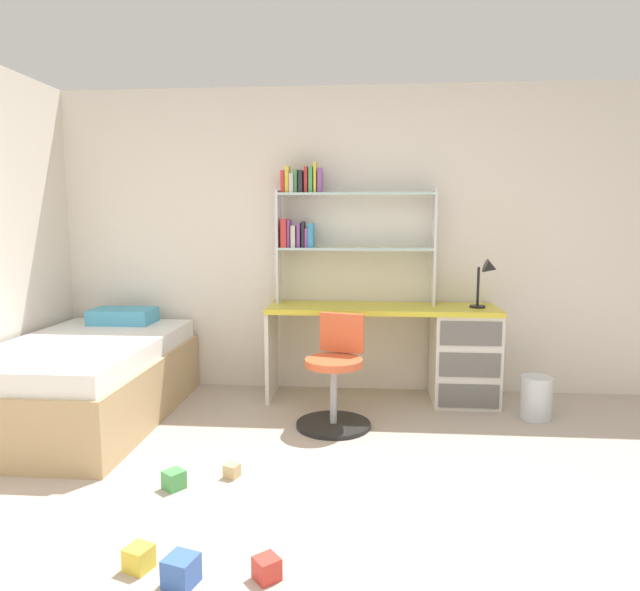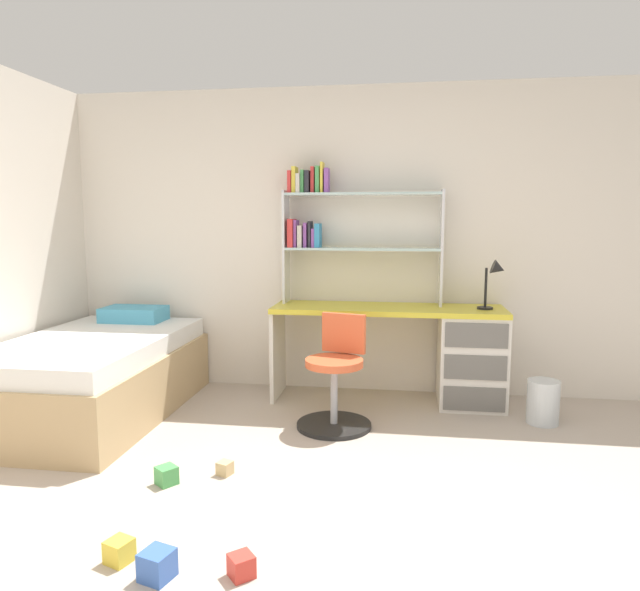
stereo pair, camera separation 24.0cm
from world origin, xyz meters
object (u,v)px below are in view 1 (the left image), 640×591
(toy_block_red_1, at_px, (267,568))
(toy_block_blue_2, at_px, (181,571))
(swivel_chair, at_px, (335,383))
(waste_bin, at_px, (536,398))
(toy_block_green_4, at_px, (174,480))
(toy_block_yellow_0, at_px, (139,558))
(toy_block_natural_3, at_px, (232,471))
(desk_lamp, at_px, (488,275))
(bed_platform, at_px, (86,380))
(bookshelf_hutch, at_px, (331,222))
(desk, at_px, (442,349))

(toy_block_red_1, bearing_deg, toy_block_blue_2, -169.46)
(swivel_chair, distance_m, toy_block_blue_2, 1.89)
(waste_bin, xyz_separation_m, toy_block_green_4, (-2.26, -1.28, -0.11))
(toy_block_yellow_0, relative_size, toy_block_natural_3, 1.31)
(toy_block_red_1, bearing_deg, toy_block_natural_3, 111.76)
(waste_bin, xyz_separation_m, toy_block_blue_2, (-1.96, -2.07, -0.10))
(desk_lamp, height_order, toy_block_natural_3, desk_lamp)
(bed_platform, bearing_deg, toy_block_yellow_0, -57.69)
(bookshelf_hutch, distance_m, bed_platform, 2.20)
(waste_bin, height_order, toy_block_green_4, waste_bin)
(swivel_chair, distance_m, bed_platform, 1.79)
(swivel_chair, bearing_deg, toy_block_natural_3, -121.70)
(desk, relative_size, toy_block_red_1, 19.58)
(swivel_chair, xyz_separation_m, toy_block_natural_3, (-0.53, -0.86, -0.27))
(toy_block_blue_2, height_order, toy_block_natural_3, toy_block_blue_2)
(desk_lamp, xyz_separation_m, toy_block_natural_3, (-1.66, -1.43, -0.97))
(bed_platform, distance_m, toy_block_yellow_0, 2.03)
(bed_platform, distance_m, toy_block_green_4, 1.42)
(bookshelf_hutch, relative_size, toy_block_green_4, 12.79)
(waste_bin, bearing_deg, bed_platform, -174.89)
(desk, height_order, toy_block_natural_3, desk)
(swivel_chair, xyz_separation_m, toy_block_red_1, (-0.18, -1.75, -0.26))
(desk, distance_m, toy_block_natural_3, 2.03)
(desk, xyz_separation_m, toy_block_red_1, (-0.99, -2.37, -0.38))
(toy_block_blue_2, height_order, toy_block_green_4, toy_block_blue_2)
(waste_bin, bearing_deg, bookshelf_hutch, 161.82)
(waste_bin, height_order, toy_block_natural_3, waste_bin)
(desk_lamp, bearing_deg, waste_bin, -44.57)
(bookshelf_hutch, distance_m, swivel_chair, 1.35)
(bed_platform, relative_size, toy_block_blue_2, 15.66)
(waste_bin, relative_size, toy_block_yellow_0, 3.16)
(bookshelf_hutch, distance_m, waste_bin, 2.04)
(bookshelf_hutch, relative_size, waste_bin, 4.08)
(desk, xyz_separation_m, toy_block_green_4, (-1.62, -1.64, -0.37))
(toy_block_yellow_0, bearing_deg, desk, 57.00)
(bed_platform, distance_m, toy_block_natural_3, 1.53)
(bed_platform, height_order, toy_block_natural_3, bed_platform)
(desk_lamp, relative_size, toy_block_natural_3, 5.08)
(bookshelf_hutch, relative_size, toy_block_natural_3, 16.85)
(toy_block_blue_2, xyz_separation_m, toy_block_natural_3, (-0.02, 0.95, -0.02))
(toy_block_red_1, bearing_deg, bookshelf_hutch, 87.73)
(bookshelf_hutch, distance_m, toy_block_green_4, 2.37)
(bookshelf_hutch, distance_m, toy_block_blue_2, 2.94)
(toy_block_natural_3, bearing_deg, desk, 47.82)
(bed_platform, relative_size, toy_block_natural_3, 24.45)
(desk_lamp, distance_m, waste_bin, 0.96)
(desk, distance_m, desk_lamp, 0.67)
(swivel_chair, distance_m, toy_block_green_4, 1.33)
(desk, bearing_deg, swivel_chair, -142.52)
(desk_lamp, distance_m, toy_block_natural_3, 2.40)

